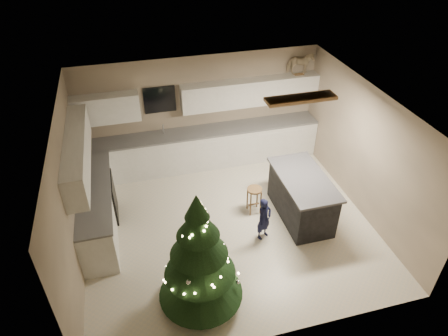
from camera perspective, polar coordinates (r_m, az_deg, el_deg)
The scene contains 8 objects.
ground_plane at distance 8.05m, azimuth 0.65°, elevation -8.09°, with size 5.50×5.50×0.00m, color beige.
room_shell at distance 6.97m, azimuth 0.92°, elevation 2.45°, with size 5.52×5.02×2.61m.
cabinetry at distance 8.73m, azimuth -7.99°, elevation 1.78°, with size 5.50×3.20×2.00m.
island at distance 8.10m, azimuth 11.00°, elevation -4.04°, with size 0.90×1.70×0.95m.
bar_stool at distance 8.10m, azimuth 4.35°, elevation -3.78°, with size 0.30×0.30×0.58m.
christmas_tree at distance 6.17m, azimuth -3.52°, elevation -13.29°, with size 1.39×1.34×2.22m.
toddler at distance 7.55m, azimuth 5.75°, elevation -7.24°, with size 0.33×0.21×0.90m, color black.
rocking_horse at distance 9.44m, azimuth 10.82°, elevation 14.44°, with size 0.62×0.37×0.51m.
Camera 1 is at (-1.59, -5.63, 5.54)m, focal length 32.00 mm.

